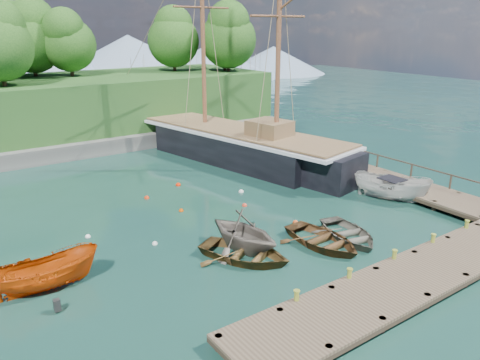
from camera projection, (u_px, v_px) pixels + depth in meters
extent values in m
plane|color=#15372F|center=(289.00, 241.00, 24.72)|extent=(160.00, 160.00, 0.00)
cube|color=#4C3C2D|center=(420.00, 272.00, 20.58)|extent=(20.00, 3.20, 0.12)
cube|color=black|center=(420.00, 275.00, 20.63)|extent=(20.00, 3.20, 0.20)
cylinder|color=black|center=(219.00, 349.00, 16.49)|extent=(0.28, 0.28, 1.10)
cube|color=#4C3C2D|center=(343.00, 165.00, 36.23)|extent=(3.20, 24.00, 0.12)
cube|color=black|center=(343.00, 167.00, 36.28)|extent=(3.20, 24.00, 0.20)
cylinder|color=black|center=(480.00, 225.00, 26.58)|extent=(0.28, 0.28, 1.10)
cylinder|color=black|center=(243.00, 143.00, 44.78)|extent=(0.28, 0.28, 1.10)
cylinder|color=black|center=(264.00, 140.00, 46.19)|extent=(0.28, 0.28, 1.10)
cylinder|color=olive|center=(296.00, 313.00, 18.59)|extent=(0.26, 0.26, 0.45)
cylinder|color=olive|center=(348.00, 290.00, 20.21)|extent=(0.26, 0.26, 0.45)
cylinder|color=olive|center=(393.00, 270.00, 21.84)|extent=(0.26, 0.26, 0.45)
cylinder|color=olive|center=(431.00, 253.00, 23.47)|extent=(0.26, 0.26, 0.45)
cylinder|color=olive|center=(464.00, 238.00, 25.10)|extent=(0.26, 0.26, 0.45)
imported|color=brown|center=(245.00, 260.00, 22.81)|extent=(5.11, 5.65, 0.96)
imported|color=#6B6257|center=(243.00, 249.00, 23.84)|extent=(4.45, 4.91, 2.26)
imported|color=#4F3319|center=(322.00, 246.00, 24.24)|extent=(3.45, 4.68, 0.94)
imported|color=#5B574B|center=(348.00, 239.00, 24.99)|extent=(3.92, 4.79, 0.87)
imported|color=#C24407|center=(48.00, 290.00, 20.24)|extent=(4.65, 1.97, 1.76)
imported|color=beige|center=(390.00, 199.00, 30.61)|extent=(3.74, 5.29, 1.92)
cube|color=black|center=(238.00, 151.00, 39.07)|extent=(8.14, 16.43, 3.27)
cube|color=black|center=(164.00, 133.00, 45.68)|extent=(3.74, 5.40, 2.94)
cube|color=black|center=(329.00, 174.00, 33.19)|extent=(4.31, 4.68, 3.10)
cube|color=silver|center=(238.00, 133.00, 38.57)|extent=(9.18, 21.28, 0.25)
cube|color=brown|center=(238.00, 130.00, 38.49)|extent=(8.64, 20.75, 0.12)
cube|color=brown|center=(270.00, 128.00, 36.09)|extent=(3.10, 3.45, 1.20)
cylinder|color=brown|center=(140.00, 98.00, 47.08)|extent=(1.61, 6.81, 1.69)
cylinder|color=brown|center=(203.00, 19.00, 38.37)|extent=(0.36, 0.36, 17.36)
cylinder|color=brown|center=(279.00, 28.00, 33.31)|extent=(0.36, 0.36, 15.97)
cylinder|color=#8C7A59|center=(156.00, 16.00, 42.45)|extent=(2.45, 11.77, 10.08)
sphere|color=white|center=(155.00, 244.00, 24.41)|extent=(0.29, 0.29, 0.29)
sphere|color=#DA4600|center=(181.00, 211.00, 28.72)|extent=(0.29, 0.29, 0.29)
sphere|color=red|center=(245.00, 206.00, 29.52)|extent=(0.32, 0.32, 0.32)
sphere|color=silver|center=(241.00, 192.00, 31.94)|extent=(0.35, 0.35, 0.35)
sphere|color=red|center=(147.00, 198.00, 30.81)|extent=(0.34, 0.34, 0.34)
sphere|color=#EE1F00|center=(178.00, 185.00, 33.27)|extent=(0.36, 0.36, 0.36)
sphere|color=white|center=(88.00, 237.00, 25.20)|extent=(0.30, 0.30, 0.30)
sphere|color=#DC4F19|center=(295.00, 223.00, 27.01)|extent=(0.32, 0.32, 0.32)
cube|color=#474744|center=(27.00, 155.00, 38.86)|extent=(50.00, 4.00, 1.40)
cube|color=#224E1A|center=(9.00, 115.00, 42.77)|extent=(50.00, 14.00, 6.00)
cylinder|color=#382616|center=(229.00, 65.00, 50.87)|extent=(0.36, 0.36, 1.40)
sphere|color=#1A4817|center=(228.00, 40.00, 50.04)|extent=(6.00, 6.00, 6.00)
cylinder|color=#382616|center=(72.00, 69.00, 46.00)|extent=(0.36, 0.36, 1.40)
sphere|color=#1A4817|center=(69.00, 45.00, 45.27)|extent=(5.13, 5.13, 5.13)
cylinder|color=#382616|center=(35.00, 69.00, 46.06)|extent=(0.36, 0.36, 1.40)
sphere|color=#1A4817|center=(31.00, 41.00, 45.22)|extent=(6.05, 6.05, 6.05)
cylinder|color=#382616|center=(225.00, 64.00, 51.74)|extent=(0.36, 0.36, 1.40)
sphere|color=#1A4817|center=(225.00, 44.00, 51.05)|extent=(4.77, 4.77, 4.77)
cylinder|color=#382616|center=(4.00, 78.00, 38.63)|extent=(0.36, 0.36, 1.40)
cylinder|color=#382616|center=(175.00, 64.00, 51.26)|extent=(0.36, 0.36, 1.40)
sphere|color=#1A4817|center=(174.00, 41.00, 50.49)|extent=(5.55, 5.55, 5.55)
cylinder|color=#382616|center=(12.00, 66.00, 49.33)|extent=(0.36, 0.36, 1.40)
sphere|color=#1A4817|center=(9.00, 41.00, 48.52)|extent=(5.89, 5.89, 5.89)
cone|color=#728CA5|center=(129.00, 59.00, 88.59)|extent=(36.00, 36.00, 9.00)
cone|color=#728CA5|center=(210.00, 61.00, 98.67)|extent=(28.00, 28.00, 7.00)
cone|color=#728CA5|center=(47.00, 66.00, 80.61)|extent=(32.00, 32.00, 8.00)
cone|color=#728CA5|center=(273.00, 60.00, 108.04)|extent=(24.00, 24.00, 6.00)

